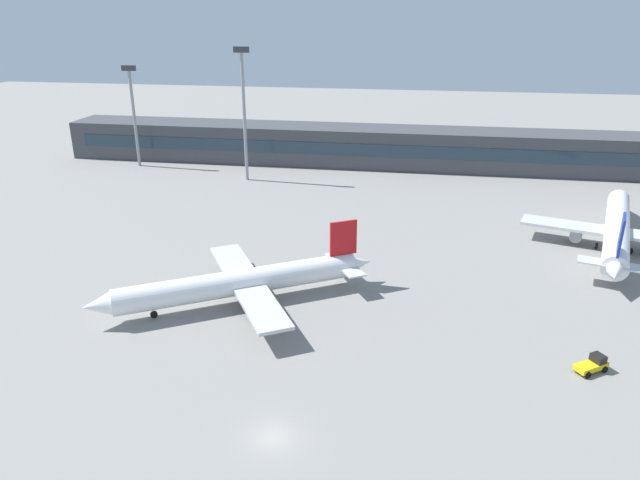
{
  "coord_description": "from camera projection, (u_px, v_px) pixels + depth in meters",
  "views": [
    {
      "loc": [
        11.07,
        -40.44,
        35.4
      ],
      "look_at": [
        -2.44,
        40.0,
        3.0
      ],
      "focal_mm": 32.87,
      "sensor_mm": 36.0,
      "label": 1
    }
  ],
  "objects": [
    {
      "name": "floodlight_tower_west",
      "position": [
        244.0,
        106.0,
        123.68
      ],
      "size": [
        3.2,
        0.8,
        28.08
      ],
      "color": "gray",
      "rests_on": "ground_plane"
    },
    {
      "name": "airplane_near",
      "position": [
        238.0,
        283.0,
        74.46
      ],
      "size": [
        33.54,
        24.45,
        9.27
      ],
      "color": "white",
      "rests_on": "ground_plane"
    },
    {
      "name": "floodlight_tower_east",
      "position": [
        133.0,
        109.0,
        136.05
      ],
      "size": [
        3.2,
        0.8,
        23.31
      ],
      "color": "gray",
      "rests_on": "ground_plane"
    },
    {
      "name": "terminal_building",
      "position": [
        370.0,
        146.0,
        140.17
      ],
      "size": [
        148.33,
        12.13,
        9.0
      ],
      "color": "#3F4247",
      "rests_on": "ground_plane"
    },
    {
      "name": "baggage_tug_yellow",
      "position": [
        593.0,
        364.0,
        61.07
      ],
      "size": [
        3.82,
        3.28,
        1.75
      ],
      "color": "yellow",
      "rests_on": "ground_plane"
    },
    {
      "name": "ground_plane",
      "position": [
        336.0,
        259.0,
        88.5
      ],
      "size": [
        400.0,
        400.0,
        0.0
      ],
      "primitive_type": "plane",
      "color": "gray"
    },
    {
      "name": "airplane_mid",
      "position": [
        617.0,
        229.0,
        92.1
      ],
      "size": [
        28.45,
        39.97,
        10.11
      ],
      "color": "white",
      "rests_on": "ground_plane"
    }
  ]
}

